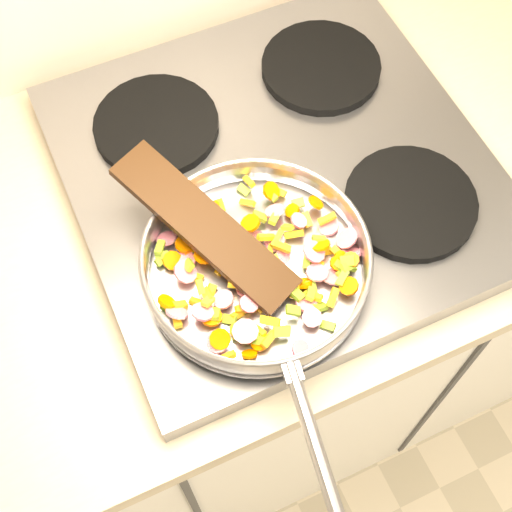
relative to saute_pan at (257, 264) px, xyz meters
name	(u,v)px	position (x,y,z in m)	size (l,w,h in m)	color
cooktop	(279,174)	(0.11, 0.16, -0.07)	(0.60, 0.60, 0.04)	#939399
grate_fl	(230,276)	(-0.03, 0.02, -0.04)	(0.19, 0.19, 0.02)	black
grate_fr	(410,203)	(0.25, 0.02, -0.04)	(0.19, 0.19, 0.02)	black
grate_bl	(156,125)	(-0.03, 0.30, -0.04)	(0.19, 0.19, 0.02)	black
grate_br	(321,67)	(0.25, 0.30, -0.04)	(0.19, 0.19, 0.02)	black
saute_pan	(257,264)	(0.00, 0.00, 0.00)	(0.34, 0.50, 0.05)	#9E9EA5
vegetable_heap	(259,267)	(0.00, 0.00, -0.01)	(0.28, 0.28, 0.05)	#7CA122
wooden_spatula	(205,226)	(-0.04, 0.07, 0.02)	(0.28, 0.06, 0.01)	black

